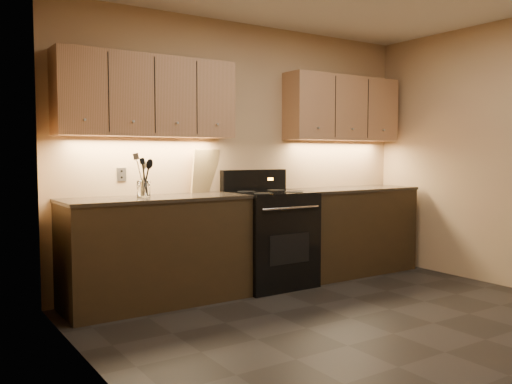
# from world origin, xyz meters

# --- Properties ---
(floor) EXTENTS (4.00, 4.00, 0.00)m
(floor) POSITION_xyz_m (0.00, 0.00, 0.00)
(floor) COLOR black
(floor) RESTS_ON ground
(wall_back) EXTENTS (4.00, 0.04, 2.60)m
(wall_back) POSITION_xyz_m (0.00, 2.00, 1.30)
(wall_back) COLOR tan
(wall_back) RESTS_ON ground
(wall_left) EXTENTS (0.04, 4.00, 2.60)m
(wall_left) POSITION_xyz_m (-2.00, 0.00, 1.30)
(wall_left) COLOR tan
(wall_left) RESTS_ON ground
(counter_left) EXTENTS (1.62, 0.62, 0.93)m
(counter_left) POSITION_xyz_m (-1.10, 1.70, 0.47)
(counter_left) COLOR black
(counter_left) RESTS_ON ground
(counter_right) EXTENTS (1.46, 0.62, 0.93)m
(counter_right) POSITION_xyz_m (1.18, 1.70, 0.47)
(counter_right) COLOR black
(counter_right) RESTS_ON ground
(stove) EXTENTS (0.76, 0.68, 1.14)m
(stove) POSITION_xyz_m (0.08, 1.68, 0.48)
(stove) COLOR black
(stove) RESTS_ON ground
(upper_cab_left) EXTENTS (1.60, 0.30, 0.70)m
(upper_cab_left) POSITION_xyz_m (-1.10, 1.85, 1.80)
(upper_cab_left) COLOR tan
(upper_cab_left) RESTS_ON wall_back
(upper_cab_right) EXTENTS (1.44, 0.30, 0.70)m
(upper_cab_right) POSITION_xyz_m (1.18, 1.85, 1.80)
(upper_cab_right) COLOR tan
(upper_cab_right) RESTS_ON wall_back
(outlet_plate) EXTENTS (0.08, 0.01, 0.12)m
(outlet_plate) POSITION_xyz_m (-1.30, 1.99, 1.12)
(outlet_plate) COLOR #B2B5BA
(outlet_plate) RESTS_ON wall_back
(utensil_crock) EXTENTS (0.14, 0.14, 0.14)m
(utensil_crock) POSITION_xyz_m (-1.20, 1.72, 0.99)
(utensil_crock) COLOR white
(utensil_crock) RESTS_ON counter_left
(cutting_board) EXTENTS (0.33, 0.16, 0.42)m
(cutting_board) POSITION_xyz_m (-0.48, 1.97, 1.14)
(cutting_board) COLOR tan
(cutting_board) RESTS_ON counter_left
(wooden_spoon) EXTENTS (0.11, 0.11, 0.31)m
(wooden_spoon) POSITION_xyz_m (-1.22, 1.72, 1.10)
(wooden_spoon) COLOR tan
(wooden_spoon) RESTS_ON utensil_crock
(black_spoon) EXTENTS (0.12, 0.12, 0.32)m
(black_spoon) POSITION_xyz_m (-1.20, 1.75, 1.10)
(black_spoon) COLOR black
(black_spoon) RESTS_ON utensil_crock
(black_turner) EXTENTS (0.13, 0.11, 0.34)m
(black_turner) POSITION_xyz_m (-1.19, 1.69, 1.11)
(black_turner) COLOR black
(black_turner) RESTS_ON utensil_crock
(steel_spatula) EXTENTS (0.18, 0.12, 0.39)m
(steel_spatula) POSITION_xyz_m (-1.19, 1.72, 1.14)
(steel_spatula) COLOR silver
(steel_spatula) RESTS_ON utensil_crock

